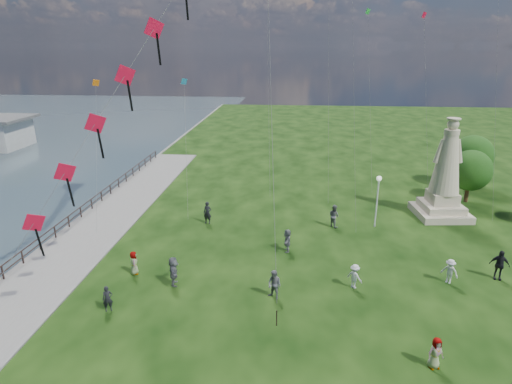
# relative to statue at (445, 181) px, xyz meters

# --- Properties ---
(waterfront) EXTENTS (200.00, 200.00, 1.51)m
(waterfront) POSITION_rel_statue_xyz_m (-28.84, -10.23, -3.18)
(waterfront) COLOR #2E4045
(waterfront) RESTS_ON ground
(statue) EXTENTS (4.44, 4.44, 8.25)m
(statue) POSITION_rel_statue_xyz_m (0.00, 0.00, 0.00)
(statue) COLOR beige
(statue) RESTS_ON ground
(lamppost) EXTENTS (0.39, 0.39, 4.19)m
(lamppost) POSITION_rel_statue_xyz_m (-5.88, -2.82, -0.09)
(lamppost) COLOR silver
(lamppost) RESTS_ON ground
(tree_row) EXTENTS (8.14, 13.31, 5.28)m
(tree_row) POSITION_rel_statue_xyz_m (5.24, 4.98, -0.11)
(tree_row) COLOR #382314
(tree_row) RESTS_ON ground
(person_0) EXTENTS (0.63, 0.55, 1.45)m
(person_0) POSITION_rel_statue_xyz_m (-22.21, -15.69, -2.39)
(person_0) COLOR black
(person_0) RESTS_ON ground
(person_1) EXTENTS (0.99, 0.90, 1.73)m
(person_1) POSITION_rel_statue_xyz_m (-13.34, -13.70, -2.25)
(person_1) COLOR #595960
(person_1) RESTS_ON ground
(person_2) EXTENTS (1.07, 1.01, 1.51)m
(person_2) POSITION_rel_statue_xyz_m (-8.69, -12.17, -2.36)
(person_2) COLOR silver
(person_2) RESTS_ON ground
(person_4) EXTENTS (0.84, 0.66, 1.52)m
(person_4) POSITION_rel_statue_xyz_m (-5.99, -18.60, -2.36)
(person_4) COLOR #595960
(person_4) RESTS_ON ground
(person_5) EXTENTS (1.07, 1.79, 1.81)m
(person_5) POSITION_rel_statue_xyz_m (-19.39, -12.76, -2.21)
(person_5) COLOR #595960
(person_5) RESTS_ON ground
(person_6) EXTENTS (0.74, 0.56, 1.82)m
(person_6) POSITION_rel_statue_xyz_m (-19.21, -3.33, -2.21)
(person_6) COLOR black
(person_6) RESTS_ON ground
(person_7) EXTENTS (0.99, 1.02, 1.81)m
(person_7) POSITION_rel_statue_xyz_m (-9.14, -3.05, -2.21)
(person_7) COLOR #595960
(person_7) RESTS_ON ground
(person_8) EXTENTS (1.10, 1.02, 1.55)m
(person_8) POSITION_rel_statue_xyz_m (-2.92, -11.09, -2.34)
(person_8) COLOR silver
(person_8) RESTS_ON ground
(person_9) EXTENTS (1.23, 0.84, 1.92)m
(person_9) POSITION_rel_statue_xyz_m (0.22, -10.36, -2.16)
(person_9) COLOR black
(person_9) RESTS_ON ground
(person_10) EXTENTS (0.70, 0.86, 1.52)m
(person_10) POSITION_rel_statue_xyz_m (-22.22, -11.72, -2.36)
(person_10) COLOR #595960
(person_10) RESTS_ON ground
(person_11) EXTENTS (0.71, 1.54, 1.64)m
(person_11) POSITION_rel_statue_xyz_m (-12.72, -7.72, -2.30)
(person_11) COLOR #595960
(person_11) RESTS_ON ground
(red_kite_train) EXTENTS (10.71, 9.35, 19.12)m
(red_kite_train) POSITION_rel_statue_xyz_m (-20.65, -14.59, 8.78)
(red_kite_train) COLOR black
(red_kite_train) RESTS_ON ground
(small_kites) EXTENTS (32.41, 16.73, 28.17)m
(small_kites) POSITION_rel_statue_xyz_m (-10.36, 4.06, 11.82)
(small_kites) COLOR #186E95
(small_kites) RESTS_ON ground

